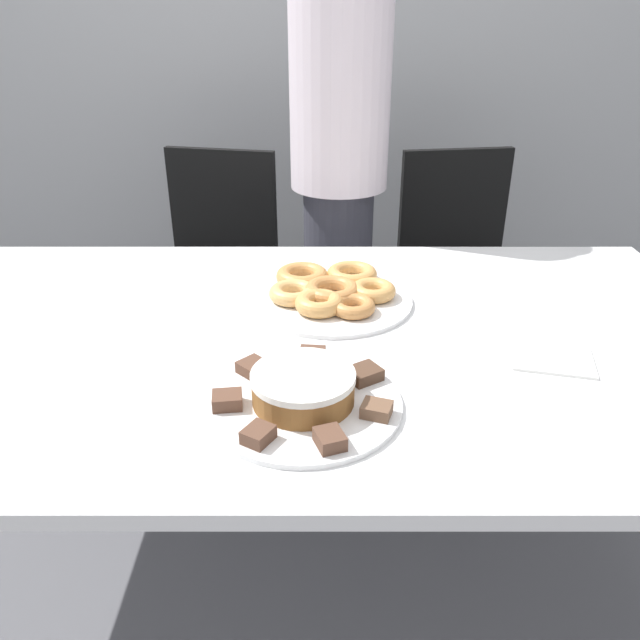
% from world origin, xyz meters
% --- Properties ---
extents(ground_plane, '(12.00, 12.00, 0.00)m').
position_xyz_m(ground_plane, '(0.00, 0.00, 0.00)').
color(ground_plane, slate).
extents(wall_back, '(8.00, 0.05, 2.60)m').
position_xyz_m(wall_back, '(0.00, 1.63, 1.30)').
color(wall_back, '#A8AAAD').
rests_on(wall_back, ground_plane).
extents(table, '(1.92, 1.07, 0.73)m').
position_xyz_m(table, '(0.00, 0.00, 0.66)').
color(table, white).
rests_on(table, ground_plane).
extents(person_standing, '(0.30, 0.30, 1.68)m').
position_xyz_m(person_standing, '(0.11, 0.79, 0.89)').
color(person_standing, '#383842').
rests_on(person_standing, ground_plane).
extents(office_chair_left, '(0.52, 0.52, 0.91)m').
position_xyz_m(office_chair_left, '(-0.33, 0.87, 0.44)').
color(office_chair_left, black).
rests_on(office_chair_left, ground_plane).
extents(office_chair_right, '(0.50, 0.50, 0.91)m').
position_xyz_m(office_chair_right, '(0.56, 0.87, 0.44)').
color(office_chair_right, black).
rests_on(office_chair_right, ground_plane).
extents(plate_cake, '(0.35, 0.35, 0.01)m').
position_xyz_m(plate_cake, '(0.03, -0.27, 0.74)').
color(plate_cake, white).
rests_on(plate_cake, table).
extents(plate_donuts, '(0.38, 0.38, 0.01)m').
position_xyz_m(plate_donuts, '(0.08, 0.16, 0.74)').
color(plate_donuts, white).
rests_on(plate_donuts, table).
extents(frosted_cake, '(0.18, 0.18, 0.06)m').
position_xyz_m(frosted_cake, '(0.03, -0.27, 0.77)').
color(frosted_cake, brown).
rests_on(frosted_cake, plate_cake).
extents(lamington_0, '(0.08, 0.07, 0.02)m').
position_xyz_m(lamington_0, '(0.14, -0.20, 0.75)').
color(lamington_0, '#513828').
rests_on(lamington_0, plate_cake).
extents(lamington_1, '(0.05, 0.06, 0.02)m').
position_xyz_m(lamington_1, '(0.04, -0.14, 0.75)').
color(lamington_1, brown).
rests_on(lamington_1, plate_cake).
extents(lamington_2, '(0.07, 0.07, 0.02)m').
position_xyz_m(lamington_2, '(-0.07, -0.18, 0.75)').
color(lamington_2, brown).
rests_on(lamington_2, plate_cake).
extents(lamington_3, '(0.06, 0.05, 0.02)m').
position_xyz_m(lamington_3, '(-0.10, -0.29, 0.75)').
color(lamington_3, brown).
rests_on(lamington_3, plate_cake).
extents(lamington_4, '(0.06, 0.06, 0.02)m').
position_xyz_m(lamington_4, '(-0.04, -0.38, 0.75)').
color(lamington_4, brown).
rests_on(lamington_4, plate_cake).
extents(lamington_5, '(0.06, 0.06, 0.02)m').
position_xyz_m(lamington_5, '(0.07, -0.39, 0.75)').
color(lamington_5, brown).
rests_on(lamington_5, plate_cake).
extents(lamington_6, '(0.06, 0.06, 0.02)m').
position_xyz_m(lamington_6, '(0.15, -0.31, 0.75)').
color(lamington_6, brown).
rests_on(lamington_6, plate_cake).
extents(donut_0, '(0.13, 0.13, 0.04)m').
position_xyz_m(donut_0, '(0.08, 0.16, 0.76)').
color(donut_0, '#C68447').
rests_on(donut_0, plate_donuts).
extents(donut_1, '(0.10, 0.10, 0.03)m').
position_xyz_m(donut_1, '(0.13, 0.08, 0.76)').
color(donut_1, '#C68447').
rests_on(donut_1, plate_donuts).
extents(donut_2, '(0.11, 0.11, 0.03)m').
position_xyz_m(donut_2, '(0.18, 0.16, 0.76)').
color(donut_2, tan).
rests_on(donut_2, plate_donuts).
extents(donut_3, '(0.13, 0.13, 0.03)m').
position_xyz_m(donut_3, '(0.13, 0.26, 0.76)').
color(donut_3, tan).
rests_on(donut_3, plate_donuts).
extents(donut_4, '(0.13, 0.13, 0.04)m').
position_xyz_m(donut_4, '(0.01, 0.25, 0.76)').
color(donut_4, '#D18E4C').
rests_on(donut_4, plate_donuts).
extents(donut_5, '(0.11, 0.11, 0.03)m').
position_xyz_m(donut_5, '(-0.01, 0.15, 0.76)').
color(donut_5, '#E5AD66').
rests_on(donut_5, plate_donuts).
extents(donut_6, '(0.11, 0.11, 0.04)m').
position_xyz_m(donut_6, '(0.05, 0.09, 0.76)').
color(donut_6, tan).
rests_on(donut_6, plate_donuts).
extents(napkin, '(0.18, 0.16, 0.01)m').
position_xyz_m(napkin, '(0.51, -0.11, 0.73)').
color(napkin, white).
rests_on(napkin, table).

